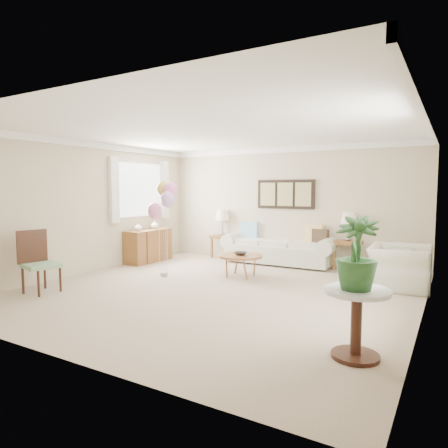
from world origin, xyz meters
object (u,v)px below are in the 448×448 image
Objects in this scene: armchair at (400,267)px; balloon_cluster at (164,198)px; coffee_table at (241,257)px; accent_chair at (38,260)px; sofa at (281,247)px.

balloon_cluster is at bearing 105.39° from armchair.
coffee_table is 3.51m from accent_chair.
coffee_table is at bearing -94.28° from sofa.
accent_chair is 2.42m from balloon_cluster.
accent_chair reaches higher than sofa.
balloon_cluster reaches higher than coffee_table.
sofa is at bearing 59.55° from balloon_cluster.
accent_chair is (-5.01, -3.26, 0.17)m from armchair.
armchair is 4.36m from balloon_cluster.
armchair is (2.59, -1.10, -0.02)m from sofa.
sofa is 1.41× the size of balloon_cluster.
armchair reaches higher than coffee_table.
armchair is at bearing -23.00° from sofa.
sofa is 1.71m from coffee_table.
sofa is 4.99m from accent_chair.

